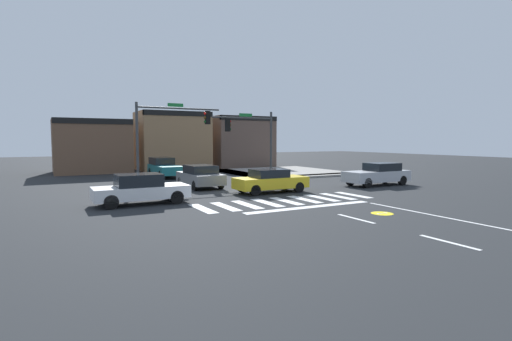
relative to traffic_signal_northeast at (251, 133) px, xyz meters
name	(u,v)px	position (x,y,z in m)	size (l,w,h in m)	color
ground_plane	(246,191)	(-3.44, -5.74, -3.62)	(120.00, 120.00, 0.00)	#232628
crosswalk_near	(286,201)	(-3.44, -10.24, -3.61)	(9.49, 2.67, 0.01)	silver
lane_markings	(417,225)	(-2.29, -17.17, -3.61)	(6.80, 18.75, 0.01)	white
bike_detector_marking	(382,213)	(-1.70, -14.96, -3.61)	(0.93, 0.93, 0.01)	yellow
curb_corner_northeast	(281,172)	(5.05, 3.68, -3.54)	(10.00, 10.60, 0.15)	gray
storefront_row	(173,143)	(-2.28, 12.85, -0.83)	(22.11, 5.64, 5.90)	brown
traffic_signal_northeast	(251,133)	(0.00, 0.00, 0.00)	(5.13, 0.32, 5.29)	#383A3D
traffic_signal_northwest	(171,127)	(-6.43, -0.31, 0.35)	(5.92, 0.32, 5.59)	#383A3D
car_gray	(200,176)	(-5.26, -2.82, -2.87)	(1.90, 4.21, 1.46)	slate
car_yellow	(270,181)	(-2.55, -7.19, -2.91)	(4.31, 1.72, 1.39)	gold
car_white	(141,189)	(-10.11, -7.67, -2.88)	(4.41, 1.81, 1.47)	white
car_teal	(164,167)	(-5.39, 5.20, -2.80)	(1.84, 4.74, 1.60)	#196B70
car_silver	(378,174)	(5.74, -7.54, -2.85)	(4.75, 1.78, 1.52)	#B7BABF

